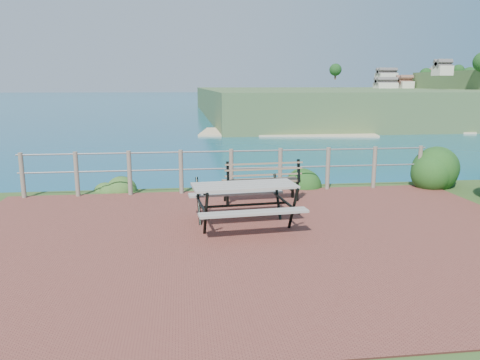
# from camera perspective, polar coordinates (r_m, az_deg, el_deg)

# --- Properties ---
(ground) EXTENTS (10.00, 7.00, 0.12)m
(ground) POSITION_cam_1_polar(r_m,az_deg,el_deg) (7.69, 1.64, -7.20)
(ground) COLOR brown
(ground) RESTS_ON ground
(ocean) EXTENTS (1200.00, 1200.00, 0.00)m
(ocean) POSITION_cam_1_polar(r_m,az_deg,el_deg) (207.21, -7.01, 10.92)
(ocean) COLOR #156A7E
(ocean) RESTS_ON ground
(safety_railing) EXTENTS (9.40, 0.10, 1.00)m
(safety_railing) POSITION_cam_1_polar(r_m,az_deg,el_deg) (10.77, -1.07, 1.44)
(safety_railing) COLOR #6B5B4C
(safety_railing) RESTS_ON ground
(picnic_table) EXTENTS (1.85, 1.55, 0.75)m
(picnic_table) POSITION_cam_1_polar(r_m,az_deg,el_deg) (8.16, 0.52, -2.54)
(picnic_table) COLOR gray
(picnic_table) RESTS_ON ground
(park_bench) EXTENTS (1.66, 0.52, 0.92)m
(park_bench) POSITION_cam_1_polar(r_m,az_deg,el_deg) (9.91, 2.59, 0.72)
(park_bench) COLOR brown
(park_bench) RESTS_ON ground
(shrub_right_edge) EXTENTS (1.24, 1.24, 1.76)m
(shrub_right_edge) POSITION_cam_1_polar(r_m,az_deg,el_deg) (12.49, 21.81, -0.66)
(shrub_right_edge) COLOR #184314
(shrub_right_edge) RESTS_ON ground
(shrub_lip_west) EXTENTS (0.76, 0.76, 0.49)m
(shrub_lip_west) POSITION_cam_1_polar(r_m,az_deg,el_deg) (11.59, -15.20, -1.13)
(shrub_lip_west) COLOR #2D5A21
(shrub_lip_west) RESTS_ON ground
(shrub_lip_east) EXTENTS (0.87, 0.87, 0.66)m
(shrub_lip_east) POSITION_cam_1_polar(r_m,az_deg,el_deg) (11.78, 8.11, -0.64)
(shrub_lip_east) COLOR #184314
(shrub_lip_east) RESTS_ON ground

